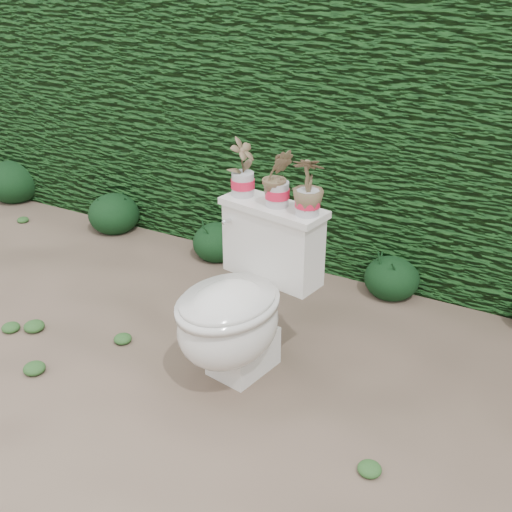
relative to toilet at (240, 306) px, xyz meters
The scene contains 10 objects.
ground 0.40m from the toilet, behind, with size 60.00×60.00×0.00m, color gray.
hedge 1.67m from the toilet, 96.53° to the left, with size 8.00×1.00×1.60m, color #20581D.
toilet is the anchor object (origin of this frame).
potted_plant_left 0.63m from the toilet, 116.32° to the left, with size 0.14×0.09×0.26m, color #267624.
potted_plant_center 0.60m from the toilet, 74.69° to the left, with size 0.14×0.11×0.25m, color #267624.
potted_plant_right 0.62m from the toilet, 42.13° to the left, with size 0.14×0.14×0.24m, color #267624.
liriope_clump_0 2.87m from the toilet, 157.78° to the left, with size 0.42×0.42×0.33m, color #143A17.
liriope_clump_1 1.89m from the toilet, 147.92° to the left, with size 0.36×0.36×0.28m, color #143A17.
liriope_clump_2 1.25m from the toilet, 126.85° to the left, with size 0.32×0.32×0.25m, color #143A17.
liriope_clump_3 1.15m from the toilet, 69.47° to the left, with size 0.32×0.32×0.25m, color #143A17.
Camera 1 is at (1.44, -2.14, 1.86)m, focal length 45.00 mm.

